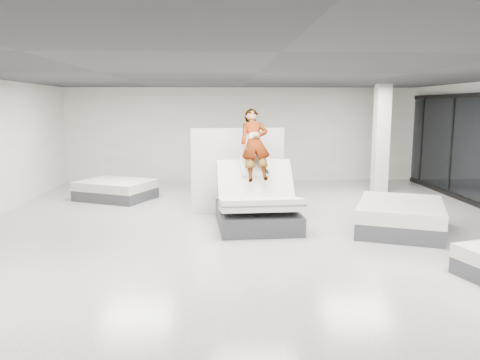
{
  "coord_description": "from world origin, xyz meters",
  "views": [
    {
      "loc": [
        -0.71,
        -9.1,
        2.58
      ],
      "look_at": [
        -0.31,
        0.83,
        1.0
      ],
      "focal_mm": 35.0,
      "sensor_mm": 36.0,
      "label": 1
    }
  ],
  "objects_px": {
    "hero_bed": "(257,206)",
    "column": "(381,140)",
    "divider_panel": "(238,171)",
    "flat_bed_right_far": "(400,217)",
    "person": "(255,160)",
    "flat_bed_left_far": "(116,190)",
    "remote": "(267,172)"
  },
  "relations": [
    {
      "from": "divider_panel",
      "to": "hero_bed",
      "type": "bearing_deg",
      "value": -81.32
    },
    {
      "from": "flat_bed_left_far",
      "to": "person",
      "type": "bearing_deg",
      "value": -36.77
    },
    {
      "from": "flat_bed_right_far",
      "to": "divider_panel",
      "type": "bearing_deg",
      "value": 150.41
    },
    {
      "from": "flat_bed_right_far",
      "to": "flat_bed_left_far",
      "type": "distance_m",
      "value": 7.58
    },
    {
      "from": "hero_bed",
      "to": "flat_bed_left_far",
      "type": "height_order",
      "value": "hero_bed"
    },
    {
      "from": "person",
      "to": "flat_bed_left_far",
      "type": "bearing_deg",
      "value": 139.35
    },
    {
      "from": "divider_panel",
      "to": "column",
      "type": "height_order",
      "value": "column"
    },
    {
      "from": "person",
      "to": "divider_panel",
      "type": "height_order",
      "value": "divider_panel"
    },
    {
      "from": "hero_bed",
      "to": "column",
      "type": "bearing_deg",
      "value": 43.52
    },
    {
      "from": "flat_bed_left_far",
      "to": "column",
      "type": "bearing_deg",
      "value": 4.83
    },
    {
      "from": "remote",
      "to": "flat_bed_right_far",
      "type": "height_order",
      "value": "remote"
    },
    {
      "from": "person",
      "to": "hero_bed",
      "type": "bearing_deg",
      "value": -90.0
    },
    {
      "from": "person",
      "to": "flat_bed_right_far",
      "type": "xyz_separation_m",
      "value": [
        2.98,
        -0.86,
        -1.1
      ]
    },
    {
      "from": "divider_panel",
      "to": "flat_bed_right_far",
      "type": "relative_size",
      "value": 0.85
    },
    {
      "from": "remote",
      "to": "person",
      "type": "bearing_deg",
      "value": 122.15
    },
    {
      "from": "divider_panel",
      "to": "flat_bed_left_far",
      "type": "distance_m",
      "value": 3.84
    },
    {
      "from": "divider_panel",
      "to": "remote",
      "type": "bearing_deg",
      "value": -72.94
    },
    {
      "from": "flat_bed_right_far",
      "to": "flat_bed_left_far",
      "type": "relative_size",
      "value": 1.14
    },
    {
      "from": "hero_bed",
      "to": "flat_bed_right_far",
      "type": "bearing_deg",
      "value": -9.77
    },
    {
      "from": "hero_bed",
      "to": "divider_panel",
      "type": "height_order",
      "value": "divider_panel"
    },
    {
      "from": "column",
      "to": "hero_bed",
      "type": "bearing_deg",
      "value": -136.48
    },
    {
      "from": "hero_bed",
      "to": "flat_bed_right_far",
      "type": "distance_m",
      "value": 3.0
    },
    {
      "from": "person",
      "to": "flat_bed_left_far",
      "type": "relative_size",
      "value": 0.74
    },
    {
      "from": "flat_bed_right_far",
      "to": "column",
      "type": "relative_size",
      "value": 0.83
    },
    {
      "from": "hero_bed",
      "to": "flat_bed_right_far",
      "type": "relative_size",
      "value": 0.88
    },
    {
      "from": "hero_bed",
      "to": "remote",
      "type": "distance_m",
      "value": 0.78
    },
    {
      "from": "person",
      "to": "flat_bed_left_far",
      "type": "xyz_separation_m",
      "value": [
        -3.69,
        2.75,
        -1.13
      ]
    },
    {
      "from": "remote",
      "to": "flat_bed_right_far",
      "type": "distance_m",
      "value": 2.92
    },
    {
      "from": "person",
      "to": "flat_bed_right_far",
      "type": "height_order",
      "value": "person"
    },
    {
      "from": "flat_bed_left_far",
      "to": "flat_bed_right_far",
      "type": "bearing_deg",
      "value": -28.45
    },
    {
      "from": "hero_bed",
      "to": "flat_bed_left_far",
      "type": "distance_m",
      "value": 4.84
    },
    {
      "from": "column",
      "to": "flat_bed_right_far",
      "type": "bearing_deg",
      "value": -103.11
    }
  ]
}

